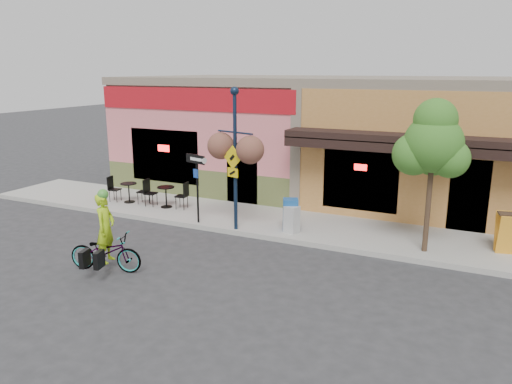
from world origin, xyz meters
TOP-DOWN VIEW (x-y plane):
  - ground at (0.00, 0.00)m, footprint 90.00×90.00m
  - sidewalk at (0.00, 2.00)m, footprint 24.00×3.00m
  - curb at (0.00, 0.55)m, footprint 24.00×0.12m
  - building at (0.00, 7.50)m, footprint 18.20×8.20m
  - bicycle at (-3.36, -3.20)m, footprint 1.93×1.07m
  - cyclist_rider at (-3.31, -3.20)m, footprint 0.55×0.70m
  - lamp_post at (-1.81, 0.65)m, footprint 1.43×0.87m
  - one_way_sign at (-3.17, 0.73)m, footprint 0.84×0.41m
  - cafe_set_left at (-6.69, 1.72)m, footprint 1.62×0.98m
  - cafe_set_right at (-5.10, 1.75)m, footprint 1.66×0.98m
  - newspaper_box_blue at (-0.29, 1.23)m, footprint 0.55×0.53m
  - newspaper_box_grey at (-0.18, 1.06)m, footprint 0.45×0.43m
  - street_tree at (3.53, 1.15)m, footprint 2.01×2.01m
  - sandwich_board at (5.55, 1.74)m, footprint 0.73×0.59m

SIDE VIEW (x-z plane):
  - ground at x=0.00m, z-range 0.00..0.00m
  - sidewalk at x=0.00m, z-range 0.00..0.15m
  - curb at x=0.00m, z-range 0.00..0.15m
  - bicycle at x=-3.36m, z-range 0.00..0.96m
  - newspaper_box_grey at x=-0.18m, z-range 0.15..0.94m
  - cafe_set_left at x=-6.69m, z-range 0.15..1.07m
  - cafe_set_right at x=-5.10m, z-range 0.15..1.10m
  - newspaper_box_blue at x=-0.29m, z-range 0.15..1.11m
  - sandwich_board at x=5.55m, z-range 0.15..1.22m
  - cyclist_rider at x=-3.31m, z-range 0.00..1.70m
  - one_way_sign at x=-3.17m, z-range 0.15..2.29m
  - street_tree at x=3.53m, z-range 0.15..4.17m
  - lamp_post at x=-1.81m, z-range 0.15..4.34m
  - building at x=0.00m, z-range 0.00..4.50m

